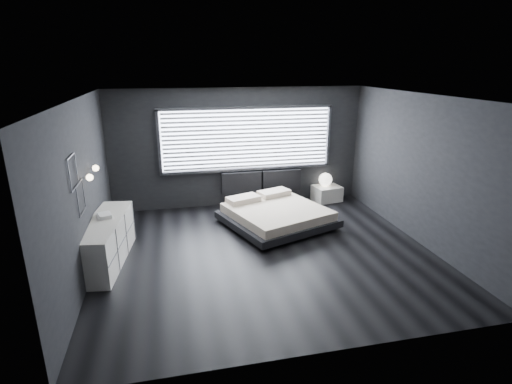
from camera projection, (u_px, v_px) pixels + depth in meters
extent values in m
plane|color=black|center=(266.00, 252.00, 7.36)|extent=(6.00, 6.00, 0.00)
plane|color=silver|center=(267.00, 97.00, 6.49)|extent=(6.00, 6.00, 0.00)
cube|color=black|center=(239.00, 148.00, 9.48)|extent=(6.00, 0.04, 2.80)
cube|color=black|center=(327.00, 248.00, 4.37)|extent=(6.00, 0.04, 2.80)
cube|color=black|center=(83.00, 191.00, 6.31)|extent=(0.04, 5.50, 2.80)
cube|color=black|center=(420.00, 170.00, 7.54)|extent=(0.04, 5.50, 2.80)
cube|color=white|center=(247.00, 139.00, 9.43)|extent=(4.00, 0.02, 1.38)
cube|color=#47474C|center=(159.00, 143.00, 8.99)|extent=(0.06, 0.08, 1.48)
cube|color=#47474C|center=(328.00, 136.00, 9.83)|extent=(0.06, 0.08, 1.48)
cube|color=#47474C|center=(247.00, 108.00, 9.18)|extent=(4.14, 0.08, 0.06)
cube|color=#47474C|center=(247.00, 169.00, 9.63)|extent=(4.14, 0.08, 0.06)
cube|color=silver|center=(248.00, 139.00, 9.38)|extent=(3.94, 0.03, 1.32)
cube|color=black|center=(241.00, 183.00, 9.64)|extent=(0.96, 0.16, 0.52)
cube|color=black|center=(281.00, 180.00, 9.85)|extent=(0.96, 0.16, 0.52)
cylinder|color=silver|center=(85.00, 178.00, 6.30)|extent=(0.10, 0.02, 0.02)
sphere|color=#FFE5B7|center=(90.00, 177.00, 6.31)|extent=(0.11, 0.11, 0.11)
cylinder|color=silver|center=(91.00, 168.00, 6.86)|extent=(0.10, 0.02, 0.02)
sphere|color=#FFE5B7|center=(96.00, 168.00, 6.87)|extent=(0.11, 0.11, 0.11)
cube|color=#47474C|center=(71.00, 156.00, 5.59)|extent=(0.01, 0.46, 0.02)
cube|color=#47474C|center=(75.00, 188.00, 5.73)|extent=(0.01, 0.46, 0.02)
cube|color=#47474C|center=(76.00, 168.00, 5.87)|extent=(0.01, 0.02, 0.46)
cube|color=#47474C|center=(70.00, 176.00, 5.45)|extent=(0.01, 0.02, 0.46)
cube|color=#47474C|center=(79.00, 183.00, 5.97)|extent=(0.01, 0.46, 0.02)
cube|color=#47474C|center=(83.00, 212.00, 6.11)|extent=(0.01, 0.46, 0.02)
cube|color=#47474C|center=(84.00, 193.00, 6.25)|extent=(0.01, 0.02, 0.46)
cube|color=#47474C|center=(78.00, 203.00, 5.82)|extent=(0.01, 0.02, 0.46)
cube|color=black|center=(263.00, 247.00, 7.49)|extent=(0.14, 0.14, 0.07)
cube|color=black|center=(332.00, 227.00, 8.38)|extent=(0.14, 0.14, 0.07)
cube|color=black|center=(224.00, 220.00, 8.75)|extent=(0.14, 0.14, 0.07)
cube|color=black|center=(288.00, 206.00, 9.63)|extent=(0.14, 0.14, 0.07)
cube|color=black|center=(277.00, 219.00, 8.53)|extent=(2.55, 2.50, 0.15)
cube|color=beige|center=(277.00, 212.00, 8.48)|extent=(2.30, 2.30, 0.18)
cube|color=beige|center=(243.00, 199.00, 8.80)|extent=(0.80, 0.61, 0.12)
cube|color=beige|center=(274.00, 193.00, 9.22)|extent=(0.80, 0.61, 0.12)
cube|color=silver|center=(327.00, 193.00, 10.07)|extent=(0.72, 0.64, 0.38)
sphere|color=white|center=(325.00, 179.00, 9.99)|extent=(0.33, 0.33, 0.33)
cube|color=silver|center=(107.00, 241.00, 6.89)|extent=(0.79, 2.01, 0.78)
cube|color=#47474C|center=(123.00, 241.00, 6.92)|extent=(0.26, 1.92, 0.76)
cube|color=white|center=(104.00, 216.00, 6.92)|extent=(0.30, 0.35, 0.04)
cube|color=white|center=(104.00, 215.00, 6.89)|extent=(0.28, 0.32, 0.03)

